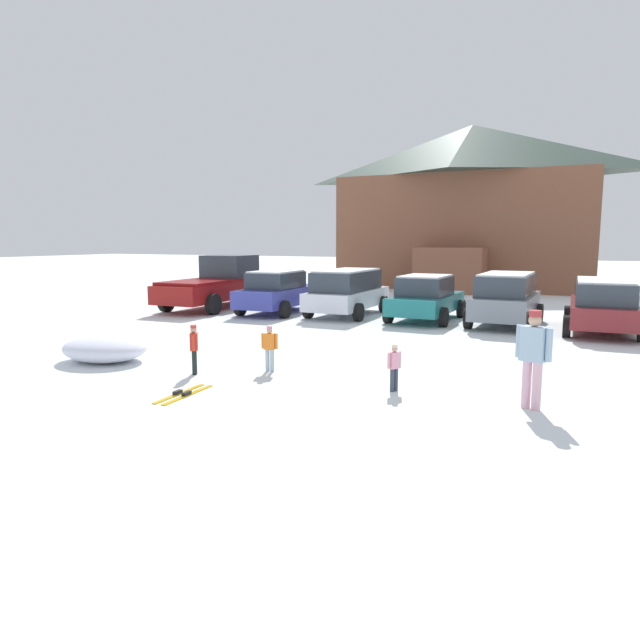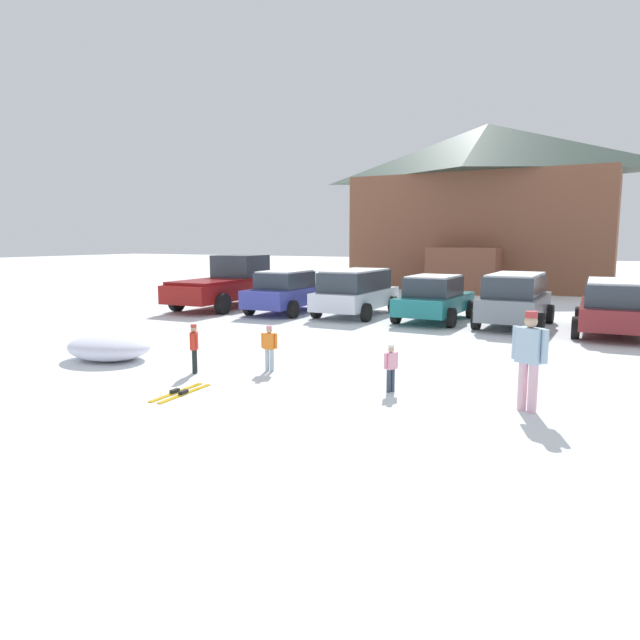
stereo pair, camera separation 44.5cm
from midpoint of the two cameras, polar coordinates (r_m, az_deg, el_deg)
ground at (r=7.18m, az=-15.74°, el=-15.39°), size 160.00×160.00×0.00m
ski_lodge at (r=35.37m, az=16.49°, el=10.91°), size 14.79×9.60×9.41m
parked_blue_hatchback at (r=22.03m, az=-2.73°, el=2.87°), size 2.17×4.39×1.64m
parked_white_suv at (r=21.25m, az=4.21°, el=2.91°), size 2.16×4.41×1.71m
parked_teal_hatchback at (r=20.18m, az=12.00°, el=2.16°), size 2.19×4.15×1.59m
parked_grey_wagon at (r=19.63m, az=19.55°, el=2.07°), size 2.17×4.11×1.73m
parked_maroon_van at (r=19.16m, az=27.91°, el=1.32°), size 2.22×4.36×1.63m
pickup_truck at (r=24.07m, az=-8.60°, el=3.63°), size 2.59×5.94×2.15m
skier_child_in_pink_snowsuit at (r=10.70m, az=8.29°, el=-4.52°), size 0.22×0.30×0.89m
skier_child_in_orange_jacket at (r=12.27m, az=-4.06°, el=-2.57°), size 0.36×0.18×0.99m
skier_adult_in_blue_parka at (r=10.00m, az=21.40°, el=-3.32°), size 0.59×0.37×1.67m
skier_child_in_red_jacket at (r=12.29m, az=-11.46°, el=-2.54°), size 0.26×0.34×1.05m
pair_of_skis at (r=10.84m, az=-12.64°, el=-7.09°), size 0.33×1.44×0.08m
plowed_snow_pile at (r=14.27m, az=-19.52°, el=-2.55°), size 2.06×1.65×0.61m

